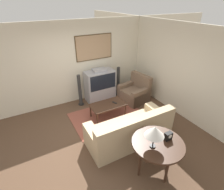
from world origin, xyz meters
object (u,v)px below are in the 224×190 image
(speaker_tower_left, at_px, (80,91))
(speaker_tower_right, at_px, (118,82))
(console_table, at_px, (158,145))
(mantel_clock, at_px, (168,136))
(tv, at_px, (100,85))
(coffee_table, at_px, (108,105))
(couch, at_px, (130,131))
(table_lamp, at_px, (155,131))
(armchair, at_px, (135,93))

(speaker_tower_left, xyz_separation_m, speaker_tower_right, (1.49, 0.00, 0.00))
(console_table, distance_m, mantel_clock, 0.27)
(tv, height_order, coffee_table, tv)
(couch, distance_m, table_lamp, 1.31)
(coffee_table, bearing_deg, table_lamp, -95.40)
(armchair, bearing_deg, tv, -130.96)
(armchair, xyz_separation_m, table_lamp, (-1.51, -2.63, 0.84))
(console_table, bearing_deg, speaker_tower_left, 97.66)
(armchair, bearing_deg, table_lamp, -38.54)
(coffee_table, distance_m, mantel_clock, 2.26)
(couch, xyz_separation_m, coffee_table, (0.02, 1.21, 0.08))
(couch, distance_m, console_table, 1.05)
(couch, bearing_deg, coffee_table, -90.29)
(table_lamp, height_order, speaker_tower_left, table_lamp)
(console_table, relative_size, mantel_clock, 6.06)
(console_table, bearing_deg, tv, 84.69)
(mantel_clock, bearing_deg, speaker_tower_right, 75.96)
(table_lamp, bearing_deg, tv, 81.93)
(tv, xyz_separation_m, table_lamp, (-0.47, -3.29, 0.59))
(console_table, bearing_deg, mantel_clock, -6.05)
(armchair, distance_m, speaker_tower_right, 0.75)
(coffee_table, xyz_separation_m, speaker_tower_right, (1.00, 1.08, 0.12))
(tv, bearing_deg, speaker_tower_right, 0.17)
(speaker_tower_left, bearing_deg, speaker_tower_right, 0.00)
(console_table, height_order, mantel_clock, mantel_clock)
(armchair, xyz_separation_m, speaker_tower_left, (-1.78, 0.66, 0.22))
(tv, distance_m, speaker_tower_right, 0.74)
(tv, bearing_deg, couch, -96.82)
(couch, bearing_deg, tv, -96.34)
(coffee_table, distance_m, table_lamp, 2.34)
(coffee_table, height_order, mantel_clock, mantel_clock)
(tv, height_order, couch, tv)
(armchair, relative_size, console_table, 0.96)
(tv, bearing_deg, mantel_clock, -91.39)
(coffee_table, bearing_deg, console_table, -91.21)
(speaker_tower_right, bearing_deg, table_lamp, -110.18)
(couch, relative_size, mantel_clock, 12.57)
(coffee_table, xyz_separation_m, speaker_tower_left, (-0.49, 1.08, 0.12))
(tv, relative_size, couch, 0.55)
(tv, distance_m, mantel_clock, 3.31)
(couch, relative_size, speaker_tower_left, 1.94)
(couch, distance_m, coffee_table, 1.21)
(console_table, height_order, table_lamp, table_lamp)
(tv, bearing_deg, table_lamp, -98.07)
(armchair, relative_size, table_lamp, 2.09)
(tv, distance_m, coffee_table, 1.12)
(speaker_tower_left, bearing_deg, armchair, -20.23)
(couch, distance_m, speaker_tower_right, 2.51)
(console_table, xyz_separation_m, speaker_tower_left, (-0.44, 3.27, -0.19))
(armchair, bearing_deg, coffee_table, -80.64)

